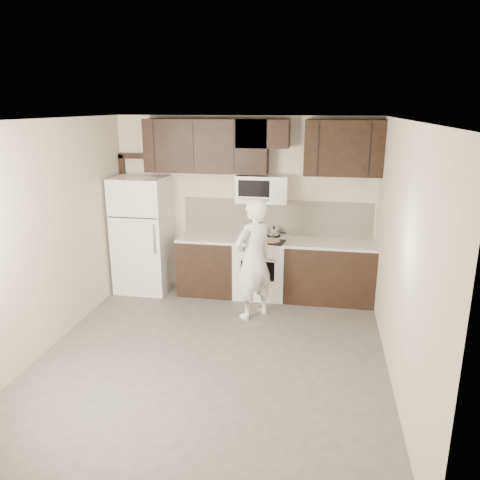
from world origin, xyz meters
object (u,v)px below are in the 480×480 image
(refrigerator, at_px, (143,234))
(person, at_px, (254,259))
(microwave, at_px, (262,189))
(stove, at_px, (260,267))

(refrigerator, distance_m, person, 2.00)
(person, bearing_deg, microwave, -138.28)
(microwave, xyz_separation_m, person, (0.01, -0.90, -0.81))
(refrigerator, bearing_deg, stove, 1.51)
(stove, height_order, refrigerator, refrigerator)
(refrigerator, xyz_separation_m, person, (1.86, -0.73, -0.06))
(microwave, xyz_separation_m, refrigerator, (-1.85, -0.17, -0.75))
(microwave, relative_size, person, 0.45)
(person, bearing_deg, refrigerator, -70.38)
(stove, bearing_deg, microwave, 90.10)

